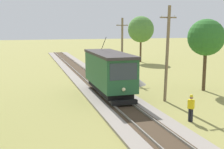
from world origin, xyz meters
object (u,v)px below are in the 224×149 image
Objects in this scene: utility_pole_near_tram at (167,54)px; tree_left_near at (141,29)px; tree_right_far at (206,38)px; utility_pole_mid at (122,48)px; track_worker at (191,107)px; red_tram at (109,71)px; gravel_pile at (131,79)px.

utility_pole_near_tram is 0.99× the size of tree_left_near.
tree_right_far is at bearing 26.95° from utility_pole_near_tram.
utility_pole_mid is 3.92× the size of track_worker.
track_worker is at bearing -92.73° from utility_pole_mid.
red_tram is 2.69× the size of gravel_pile.
red_tram reaches higher than track_worker.
tree_right_far is (6.09, 7.70, 4.01)m from track_worker.
tree_left_near is at bearing 72.49° from utility_pole_near_tram.
gravel_pile is 1.78× the size of track_worker.
tree_left_near reaches higher than utility_pole_mid.
red_tram is 1.22× the size of utility_pole_mid.
utility_pole_near_tram is 1.13× the size of tree_right_far.
utility_pole_mid is at bearing 85.97° from gravel_pile.
utility_pole_near_tram reaches higher than utility_pole_mid.
track_worker is at bearing -106.12° from tree_left_near.
tree_left_near reaches higher than tree_right_far.
red_tram reaches higher than gravel_pile.
tree_right_far reaches higher than red_tram.
gravel_pile is 12.49m from track_worker.
tree_right_far is (5.32, 2.70, 1.08)m from utility_pole_near_tram.
tree_right_far is (9.25, -0.38, 2.80)m from red_tram.
tree_left_near reaches higher than gravel_pile.
utility_pole_mid reaches higher than track_worker.
gravel_pile is 8.55m from tree_right_far.
track_worker is 10.61m from tree_right_far.
red_tram is 8.76m from track_worker.
tree_left_near reaches higher than red_tram.
utility_pole_near_tram is 1.09× the size of utility_pole_mid.
tree_left_near is 22.77m from tree_right_far.
tree_left_near reaches higher than track_worker.
utility_pole_mid reaches higher than tree_right_far.
gravel_pile is (3.66, 4.39, -1.58)m from red_tram.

